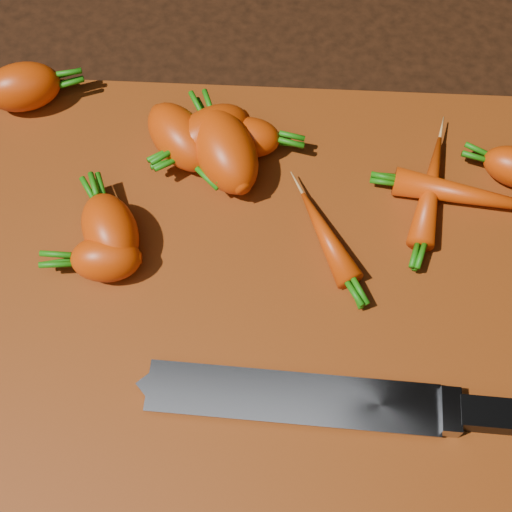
{
  "coord_description": "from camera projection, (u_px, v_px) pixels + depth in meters",
  "views": [
    {
      "loc": [
        0.01,
        -0.25,
        0.54
      ],
      "look_at": [
        0.0,
        0.01,
        0.03
      ],
      "focal_mm": 50.0,
      "sensor_mm": 36.0,
      "label": 1
    }
  ],
  "objects": [
    {
      "name": "carrot_3",
      "position": [
        224.0,
        150.0,
        0.61
      ],
      "size": [
        0.09,
        0.1,
        0.05
      ],
      "primitive_type": "ellipsoid",
      "rotation": [
        0.0,
        0.0,
        2.02
      ],
      "color": "#D7420B",
      "rests_on": "cutting_board"
    },
    {
      "name": "carrot_0",
      "position": [
        23.0,
        87.0,
        0.65
      ],
      "size": [
        0.08,
        0.06,
        0.04
      ],
      "primitive_type": "ellipsoid",
      "rotation": [
        0.0,
        0.0,
        0.32
      ],
      "color": "#D7420B",
      "rests_on": "cutting_board"
    },
    {
      "name": "carrot_10",
      "position": [
        110.0,
        230.0,
        0.58
      ],
      "size": [
        0.07,
        0.08,
        0.04
      ],
      "primitive_type": "ellipsoid",
      "rotation": [
        0.0,
        0.0,
        2.01
      ],
      "color": "#D7420B",
      "rests_on": "cutting_board"
    },
    {
      "name": "ground",
      "position": [
        255.0,
        286.0,
        0.6
      ],
      "size": [
        2.0,
        2.0,
        0.01
      ],
      "primitive_type": "cube",
      "color": "black"
    },
    {
      "name": "carrot_4",
      "position": [
        211.0,
        134.0,
        0.62
      ],
      "size": [
        0.09,
        0.08,
        0.05
      ],
      "primitive_type": "ellipsoid",
      "rotation": [
        0.0,
        0.0,
        3.78
      ],
      "color": "#D7420B",
      "rests_on": "cutting_board"
    },
    {
      "name": "carrot_1",
      "position": [
        106.0,
        259.0,
        0.57
      ],
      "size": [
        0.06,
        0.04,
        0.04
      ],
      "primitive_type": "ellipsoid",
      "rotation": [
        0.0,
        0.0,
        3.22
      ],
      "color": "#D7420B",
      "rests_on": "cutting_board"
    },
    {
      "name": "knife",
      "position": [
        322.0,
        400.0,
        0.53
      ],
      "size": [
        0.36,
        0.05,
        0.02
      ],
      "rotation": [
        0.0,
        0.0,
        -0.04
      ],
      "color": "gray",
      "rests_on": "cutting_board"
    },
    {
      "name": "carrot_5",
      "position": [
        249.0,
        137.0,
        0.62
      ],
      "size": [
        0.06,
        0.04,
        0.04
      ],
      "primitive_type": "ellipsoid",
      "rotation": [
        0.0,
        0.0,
        -0.05
      ],
      "color": "#D7420B",
      "rests_on": "cutting_board"
    },
    {
      "name": "cutting_board",
      "position": [
        255.0,
        280.0,
        0.59
      ],
      "size": [
        0.5,
        0.4,
        0.01
      ],
      "primitive_type": "cube",
      "color": "#7E3610",
      "rests_on": "ground"
    },
    {
      "name": "carrot_8",
      "position": [
        477.0,
        197.0,
        0.6
      ],
      "size": [
        0.14,
        0.05,
        0.02
      ],
      "primitive_type": "ellipsoid",
      "rotation": [
        0.0,
        0.0,
        -0.18
      ],
      "color": "#D7420B",
      "rests_on": "cutting_board"
    },
    {
      "name": "carrot_7",
      "position": [
        430.0,
        189.0,
        0.61
      ],
      "size": [
        0.05,
        0.11,
        0.02
      ],
      "primitive_type": "ellipsoid",
      "rotation": [
        0.0,
        0.0,
        1.36
      ],
      "color": "#D7420B",
      "rests_on": "cutting_board"
    },
    {
      "name": "carrot_9",
      "position": [
        326.0,
        236.0,
        0.59
      ],
      "size": [
        0.06,
        0.09,
        0.02
      ],
      "primitive_type": "ellipsoid",
      "rotation": [
        0.0,
        0.0,
        2.03
      ],
      "color": "#D7420B",
      "rests_on": "cutting_board"
    },
    {
      "name": "carrot_2",
      "position": [
        180.0,
        137.0,
        0.62
      ],
      "size": [
        0.08,
        0.09,
        0.04
      ],
      "primitive_type": "ellipsoid",
      "rotation": [
        0.0,
        0.0,
        -0.88
      ],
      "color": "#D7420B",
      "rests_on": "cutting_board"
    }
  ]
}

